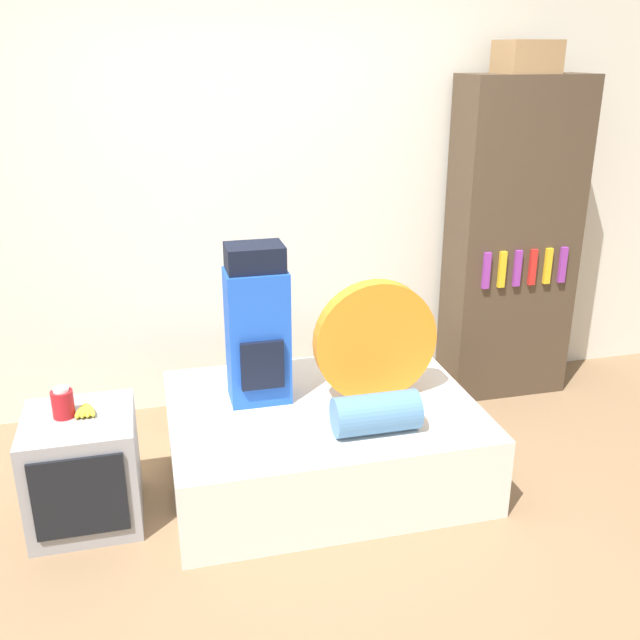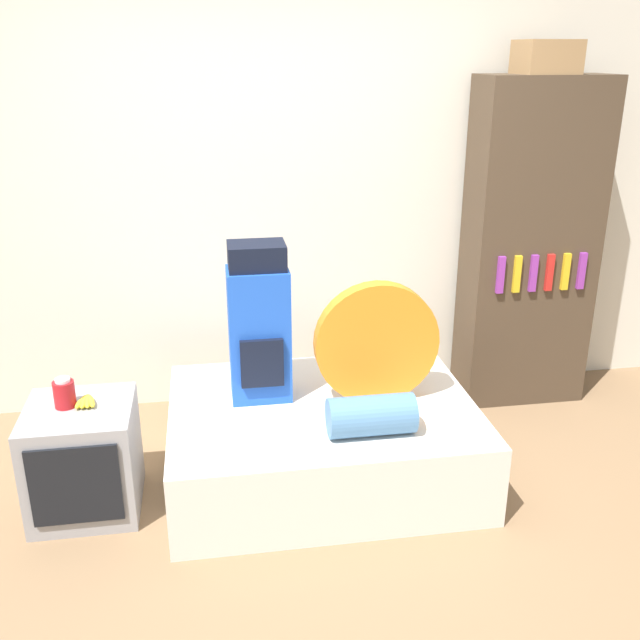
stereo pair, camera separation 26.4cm
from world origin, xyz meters
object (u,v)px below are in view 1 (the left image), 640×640
sleeping_roll (376,413)px  cardboard_box (527,57)px  television (84,469)px  tent_bag (375,341)px  canister (63,403)px  backpack (257,327)px  bookshelf (512,242)px

sleeping_roll → cardboard_box: cardboard_box is taller
sleeping_roll → television: bearing=170.2°
tent_bag → cardboard_box: cardboard_box is taller
cardboard_box → canister: bearing=-163.1°
canister → cardboard_box: size_ratio=0.47×
backpack → canister: 0.96m
sleeping_roll → cardboard_box: bearing=41.5°
backpack → television: backpack is taller
cardboard_box → backpack: bearing=-160.9°
television → canister: (-0.05, 0.03, 0.33)m
television → bookshelf: bearing=18.1°
backpack → canister: bearing=-167.4°
sleeping_roll → canister: canister is taller
tent_bag → bookshelf: size_ratio=0.32×
sleeping_roll → cardboard_box: size_ratio=1.33×
television → bookshelf: size_ratio=0.27×
cardboard_box → sleeping_roll: bearing=-138.5°
tent_bag → sleeping_roll: bearing=-106.5°
television → canister: bearing=149.5°
tent_bag → canister: size_ratio=4.38×
tent_bag → canister: 1.49m
sleeping_roll → television: 1.37m
sleeping_roll → tent_bag: bearing=73.5°
canister → cardboard_box: bearing=16.9°
sleeping_roll → bookshelf: 1.67m
backpack → sleeping_roll: size_ratio=2.00×
tent_bag → cardboard_box: bearing=33.1°
tent_bag → television: tent_bag is taller
bookshelf → cardboard_box: cardboard_box is taller
sleeping_roll → cardboard_box: 2.19m
tent_bag → backpack: bearing=166.9°
sleeping_roll → canister: size_ratio=2.82×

